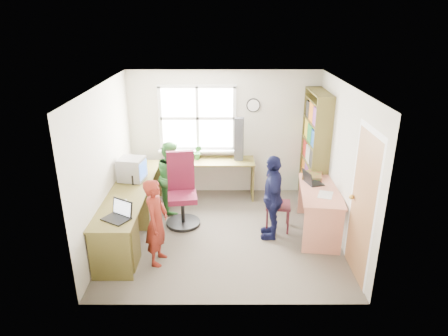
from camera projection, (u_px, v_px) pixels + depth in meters
name	position (u px, v px, depth m)	size (l,w,h in m)	color
room	(225.00, 162.00, 6.16)	(3.64, 3.44, 2.44)	#4F473E
l_desk	(138.00, 217.00, 6.08)	(2.38, 2.95, 0.75)	brown
right_desk	(319.00, 201.00, 6.36)	(0.77, 1.39, 0.76)	tan
bookshelf	(315.00, 152.00, 7.25)	(0.30, 1.02, 2.10)	brown
swivel_chair	(182.00, 194.00, 6.68)	(0.65, 0.65, 1.23)	black
wooden_chair	(274.00, 201.00, 6.50)	(0.44, 0.44, 0.91)	#4B1921
crt_monitor	(132.00, 169.00, 6.58)	(0.46, 0.42, 0.39)	#97969A
laptop_left	(119.00, 214.00, 5.42)	(0.45, 0.43, 0.24)	black
laptop_right	(311.00, 180.00, 6.49)	(0.34, 0.38, 0.22)	black
speaker_a	(134.00, 179.00, 6.48)	(0.10, 0.10, 0.16)	black
speaker_b	(141.00, 167.00, 7.00)	(0.10, 0.10, 0.17)	black
cd_tower	(239.00, 139.00, 7.45)	(0.18, 0.17, 0.81)	black
game_box	(312.00, 176.00, 6.73)	(0.39, 0.39, 0.06)	#B31620
paper_a	(122.00, 204.00, 5.83)	(0.30, 0.33, 0.00)	beige
paper_b	(325.00, 195.00, 6.09)	(0.30, 0.35, 0.00)	beige
potted_plant	(198.00, 152.00, 7.55)	(0.16, 0.13, 0.28)	#2F7635
person_red	(156.00, 222.00, 5.55)	(0.47, 0.31, 1.28)	maroon
person_green	(171.00, 177.00, 7.09)	(0.62, 0.49, 1.28)	#347B31
person_navy	(272.00, 197.00, 6.20)	(0.80, 0.33, 1.37)	#12153B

